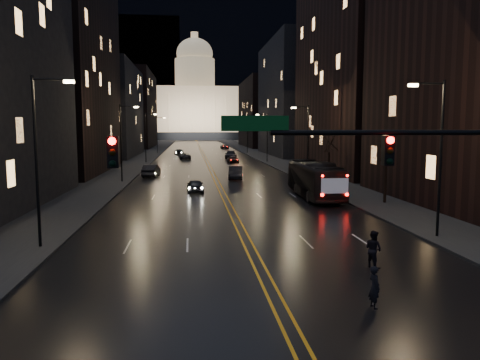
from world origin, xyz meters
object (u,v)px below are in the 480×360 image
object	(u,v)px
traffic_signal	(455,165)
receding_car_a	(236,173)
oncoming_car_b	(151,171)
pedestrian_b	(373,249)
oncoming_car_a	(195,186)
bus	(315,180)
pedestrian_a	(374,287)

from	to	relation	value
traffic_signal	receding_car_a	size ratio (longest dim) A/B	3.56
oncoming_car_b	receding_car_a	bearing A→B (deg)	166.10
traffic_signal	pedestrian_b	world-z (taller)	traffic_signal
oncoming_car_b	pedestrian_b	size ratio (longest dim) A/B	2.84
traffic_signal	oncoming_car_b	bearing A→B (deg)	106.92
oncoming_car_a	receding_car_a	xyz separation A→B (m)	(5.13, 11.53, 0.14)
bus	oncoming_car_b	world-z (taller)	bus
traffic_signal	receding_car_a	xyz separation A→B (m)	(-3.41, 42.45, -4.30)
oncoming_car_a	pedestrian_a	size ratio (longest dim) A/B	2.55
oncoming_car_b	pedestrian_b	distance (m)	43.24
oncoming_car_b	pedestrian_a	bearing A→B (deg)	109.31
receding_car_a	pedestrian_b	size ratio (longest dim) A/B	2.82
oncoming_car_b	pedestrian_b	world-z (taller)	pedestrian_b
traffic_signal	pedestrian_b	distance (m)	6.60
traffic_signal	receding_car_a	world-z (taller)	traffic_signal
traffic_signal	bus	world-z (taller)	traffic_signal
traffic_signal	receding_car_a	bearing A→B (deg)	94.59
oncoming_car_b	pedestrian_a	xyz separation A→B (m)	(11.45, -45.83, -0.04)
bus	pedestrian_b	size ratio (longest dim) A/B	6.83
bus	receding_car_a	distance (m)	16.97
oncoming_car_a	receding_car_a	world-z (taller)	receding_car_a
pedestrian_b	bus	bearing A→B (deg)	-33.90
bus	receding_car_a	world-z (taller)	bus
traffic_signal	pedestrian_a	size ratio (longest dim) A/B	11.31
pedestrian_a	oncoming_car_a	bearing A→B (deg)	4.50
receding_car_a	traffic_signal	bearing A→B (deg)	-79.16
receding_car_a	pedestrian_a	distance (m)	42.13
oncoming_car_a	pedestrian_b	world-z (taller)	pedestrian_b
traffic_signal	pedestrian_a	distance (m)	5.06
traffic_signal	pedestrian_a	bearing A→B (deg)	172.92
oncoming_car_b	pedestrian_a	distance (m)	47.23
traffic_signal	pedestrian_a	xyz separation A→B (m)	(-2.59, 0.32, -4.34)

